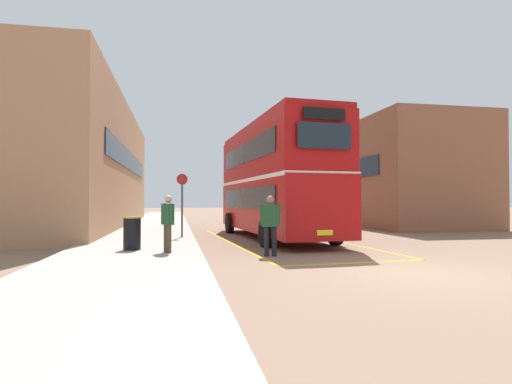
# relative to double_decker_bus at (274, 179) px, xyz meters

# --- Properties ---
(ground_plane) EXTENTS (135.60, 135.60, 0.00)m
(ground_plane) POSITION_rel_double_decker_bus_xyz_m (1.13, 5.60, -2.51)
(ground_plane) COLOR #846651
(sidewalk_left) EXTENTS (4.00, 57.60, 0.14)m
(sidewalk_left) POSITION_rel_double_decker_bus_xyz_m (-5.37, 8.00, -2.44)
(sidewalk_left) COLOR #A39E93
(sidewalk_left) RESTS_ON ground
(brick_building_left) EXTENTS (5.83, 24.48, 7.38)m
(brick_building_left) POSITION_rel_double_decker_bus_xyz_m (-9.85, 9.75, 1.17)
(brick_building_left) COLOR #AD7A56
(brick_building_left) RESTS_ON ground
(depot_building_right) EXTENTS (6.40, 15.72, 6.45)m
(depot_building_right) POSITION_rel_double_decker_bus_xyz_m (9.79, 9.34, 0.71)
(depot_building_right) COLOR brown
(depot_building_right) RESTS_ON ground
(double_decker_bus) EXTENTS (3.38, 10.47, 4.75)m
(double_decker_bus) POSITION_rel_double_decker_bus_xyz_m (0.00, 0.00, 0.00)
(double_decker_bus) COLOR black
(double_decker_bus) RESTS_ON ground
(single_deck_bus) EXTENTS (2.99, 8.41, 3.02)m
(single_deck_bus) POSITION_rel_double_decker_bus_xyz_m (4.10, 16.62, -0.88)
(single_deck_bus) COLOR black
(single_deck_bus) RESTS_ON ground
(pedestrian_boarding) EXTENTS (0.58, 0.29, 1.76)m
(pedestrian_boarding) POSITION_rel_double_decker_bus_xyz_m (-1.42, -5.47, -1.49)
(pedestrian_boarding) COLOR black
(pedestrian_boarding) RESTS_ON ground
(pedestrian_waiting_near) EXTENTS (0.38, 0.51, 1.62)m
(pedestrian_waiting_near) POSITION_rel_double_decker_bus_xyz_m (-4.34, -5.15, -1.45)
(pedestrian_waiting_near) COLOR #473828
(pedestrian_waiting_near) RESTS_ON sidewalk_left
(litter_bin) EXTENTS (0.54, 0.54, 0.98)m
(litter_bin) POSITION_rel_double_decker_bus_xyz_m (-5.40, -4.30, -1.88)
(litter_bin) COLOR black
(litter_bin) RESTS_ON sidewalk_left
(bus_stop_sign) EXTENTS (0.44, 0.08, 2.55)m
(bus_stop_sign) POSITION_rel_double_decker_bus_xyz_m (-3.87, -0.28, -0.84)
(bus_stop_sign) COLOR #4C4C51
(bus_stop_sign) RESTS_ON sidewalk_left
(bay_marking_yellow) EXTENTS (5.08, 12.61, 0.01)m
(bay_marking_yellow) POSITION_rel_double_decker_bus_xyz_m (0.06, -1.93, -2.51)
(bay_marking_yellow) COLOR gold
(bay_marking_yellow) RESTS_ON ground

